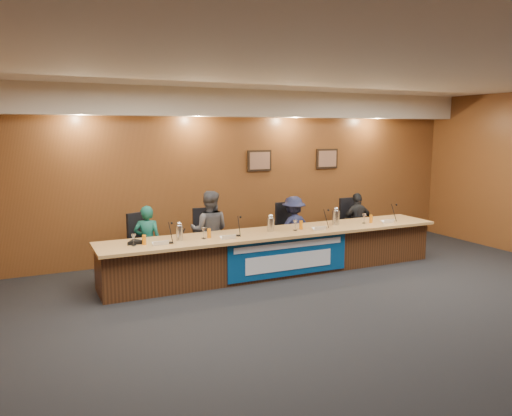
% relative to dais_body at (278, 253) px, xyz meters
% --- Properties ---
extents(floor, '(10.00, 10.00, 0.00)m').
position_rel_dais_body_xyz_m(floor, '(0.00, -2.40, -0.35)').
color(floor, black).
rests_on(floor, ground).
extents(ceiling, '(10.00, 8.00, 0.04)m').
position_rel_dais_body_xyz_m(ceiling, '(0.00, -2.40, 2.85)').
color(ceiling, silver).
rests_on(ceiling, wall_back).
extents(wall_back, '(10.00, 0.04, 3.20)m').
position_rel_dais_body_xyz_m(wall_back, '(0.00, 1.60, 1.25)').
color(wall_back, brown).
rests_on(wall_back, floor).
extents(soffit, '(10.00, 0.50, 0.50)m').
position_rel_dais_body_xyz_m(soffit, '(0.00, 1.35, 2.60)').
color(soffit, beige).
rests_on(soffit, wall_back).
extents(dais_body, '(6.00, 0.80, 0.70)m').
position_rel_dais_body_xyz_m(dais_body, '(0.00, 0.00, 0.00)').
color(dais_body, '#432512').
rests_on(dais_body, floor).
extents(dais_top, '(6.10, 0.95, 0.05)m').
position_rel_dais_body_xyz_m(dais_top, '(0.00, -0.05, 0.38)').
color(dais_top, '#B7864A').
rests_on(dais_top, dais_body).
extents(banner, '(2.20, 0.02, 0.65)m').
position_rel_dais_body_xyz_m(banner, '(0.00, -0.41, 0.03)').
color(banner, navy).
rests_on(banner, dais_body).
extents(banner_text_upper, '(2.00, 0.01, 0.10)m').
position_rel_dais_body_xyz_m(banner_text_upper, '(0.00, -0.43, 0.23)').
color(banner_text_upper, silver).
rests_on(banner_text_upper, banner).
extents(banner_text_lower, '(1.60, 0.01, 0.28)m').
position_rel_dais_body_xyz_m(banner_text_lower, '(0.00, -0.43, -0.05)').
color(banner_text_lower, silver).
rests_on(banner_text_lower, banner).
extents(wall_photo_left, '(0.52, 0.04, 0.42)m').
position_rel_dais_body_xyz_m(wall_photo_left, '(0.40, 1.57, 1.50)').
color(wall_photo_left, black).
rests_on(wall_photo_left, wall_back).
extents(wall_photo_right, '(0.52, 0.04, 0.42)m').
position_rel_dais_body_xyz_m(wall_photo_right, '(2.00, 1.57, 1.50)').
color(wall_photo_right, black).
rests_on(wall_photo_right, wall_back).
extents(panelist_a, '(0.53, 0.44, 1.23)m').
position_rel_dais_body_xyz_m(panelist_a, '(-2.10, 0.65, 0.27)').
color(panelist_a, '#124F41').
rests_on(panelist_a, floor).
extents(panelist_b, '(0.85, 0.78, 1.42)m').
position_rel_dais_body_xyz_m(panelist_b, '(-1.01, 0.65, 0.36)').
color(panelist_b, '#47474B').
rests_on(panelist_b, floor).
extents(panelist_c, '(0.82, 0.50, 1.22)m').
position_rel_dais_body_xyz_m(panelist_c, '(0.68, 0.65, 0.26)').
color(panelist_c, '#191E3D').
rests_on(panelist_c, floor).
extents(panelist_d, '(0.73, 0.34, 1.21)m').
position_rel_dais_body_xyz_m(panelist_d, '(2.16, 0.65, 0.25)').
color(panelist_d, black).
rests_on(panelist_d, floor).
extents(office_chair_a, '(0.63, 0.63, 0.08)m').
position_rel_dais_body_xyz_m(office_chair_a, '(-2.10, 0.75, 0.13)').
color(office_chair_a, black).
rests_on(office_chair_a, floor).
extents(office_chair_b, '(0.52, 0.52, 0.08)m').
position_rel_dais_body_xyz_m(office_chair_b, '(-1.01, 0.75, 0.13)').
color(office_chair_b, black).
rests_on(office_chair_b, floor).
extents(office_chair_c, '(0.50, 0.50, 0.08)m').
position_rel_dais_body_xyz_m(office_chair_c, '(0.68, 0.75, 0.13)').
color(office_chair_c, black).
rests_on(office_chair_c, floor).
extents(office_chair_d, '(0.48, 0.48, 0.08)m').
position_rel_dais_body_xyz_m(office_chair_d, '(2.16, 0.75, 0.13)').
color(office_chair_d, black).
rests_on(office_chair_d, floor).
extents(nameplate_a, '(0.24, 0.08, 0.10)m').
position_rel_dais_body_xyz_m(nameplate_a, '(-2.10, -0.26, 0.45)').
color(nameplate_a, white).
rests_on(nameplate_a, dais_top).
extents(microphone_a, '(0.07, 0.07, 0.02)m').
position_rel_dais_body_xyz_m(microphone_a, '(-1.94, -0.18, 0.41)').
color(microphone_a, black).
rests_on(microphone_a, dais_top).
extents(juice_glass_a, '(0.06, 0.06, 0.15)m').
position_rel_dais_body_xyz_m(juice_glass_a, '(-2.32, -0.11, 0.47)').
color(juice_glass_a, orange).
rests_on(juice_glass_a, dais_top).
extents(water_glass_a, '(0.08, 0.08, 0.18)m').
position_rel_dais_body_xyz_m(water_glass_a, '(-2.48, -0.12, 0.49)').
color(water_glass_a, silver).
rests_on(water_glass_a, dais_top).
extents(nameplate_b, '(0.24, 0.08, 0.10)m').
position_rel_dais_body_xyz_m(nameplate_b, '(-1.03, -0.30, 0.45)').
color(nameplate_b, white).
rests_on(nameplate_b, dais_top).
extents(microphone_b, '(0.07, 0.07, 0.02)m').
position_rel_dais_body_xyz_m(microphone_b, '(-0.80, -0.14, 0.41)').
color(microphone_b, black).
rests_on(microphone_b, dais_top).
extents(juice_glass_b, '(0.06, 0.06, 0.15)m').
position_rel_dais_body_xyz_m(juice_glass_b, '(-1.27, -0.07, 0.47)').
color(juice_glass_b, orange).
rests_on(juice_glass_b, dais_top).
extents(water_glass_b, '(0.08, 0.08, 0.18)m').
position_rel_dais_body_xyz_m(water_glass_b, '(-1.38, -0.09, 0.49)').
color(water_glass_b, silver).
rests_on(water_glass_b, dais_top).
extents(nameplate_c, '(0.24, 0.08, 0.10)m').
position_rel_dais_body_xyz_m(nameplate_c, '(0.67, -0.30, 0.45)').
color(nameplate_c, white).
rests_on(nameplate_c, dais_top).
extents(microphone_c, '(0.07, 0.07, 0.02)m').
position_rel_dais_body_xyz_m(microphone_c, '(0.85, -0.15, 0.41)').
color(microphone_c, black).
rests_on(microphone_c, dais_top).
extents(juice_glass_c, '(0.06, 0.06, 0.15)m').
position_rel_dais_body_xyz_m(juice_glass_c, '(0.42, -0.08, 0.47)').
color(juice_glass_c, orange).
rests_on(juice_glass_c, dais_top).
extents(water_glass_c, '(0.08, 0.08, 0.18)m').
position_rel_dais_body_xyz_m(water_glass_c, '(0.26, -0.14, 0.49)').
color(water_glass_c, silver).
rests_on(water_glass_c, dais_top).
extents(nameplate_d, '(0.24, 0.08, 0.10)m').
position_rel_dais_body_xyz_m(nameplate_d, '(2.18, -0.28, 0.45)').
color(nameplate_d, white).
rests_on(nameplate_d, dais_top).
extents(microphone_d, '(0.07, 0.07, 0.02)m').
position_rel_dais_body_xyz_m(microphone_d, '(2.36, -0.16, 0.41)').
color(microphone_d, black).
rests_on(microphone_d, dais_top).
extents(juice_glass_d, '(0.06, 0.06, 0.15)m').
position_rel_dais_body_xyz_m(juice_glass_d, '(1.90, -0.11, 0.47)').
color(juice_glass_d, orange).
rests_on(juice_glass_d, dais_top).
extents(water_glass_d, '(0.08, 0.08, 0.18)m').
position_rel_dais_body_xyz_m(water_glass_d, '(1.75, -0.10, 0.49)').
color(water_glass_d, silver).
rests_on(water_glass_d, dais_top).
extents(carafe_left, '(0.11, 0.11, 0.24)m').
position_rel_dais_body_xyz_m(carafe_left, '(-1.76, -0.06, 0.52)').
color(carafe_left, silver).
rests_on(carafe_left, dais_top).
extents(carafe_mid, '(0.12, 0.12, 0.23)m').
position_rel_dais_body_xyz_m(carafe_mid, '(-0.15, -0.01, 0.52)').
color(carafe_mid, silver).
rests_on(carafe_mid, dais_top).
extents(carafe_right, '(0.13, 0.13, 0.26)m').
position_rel_dais_body_xyz_m(carafe_right, '(1.19, 0.00, 0.53)').
color(carafe_right, silver).
rests_on(carafe_right, dais_top).
extents(speakerphone, '(0.32, 0.32, 0.05)m').
position_rel_dais_body_xyz_m(speakerphone, '(-2.43, 0.02, 0.43)').
color(speakerphone, black).
rests_on(speakerphone, dais_top).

